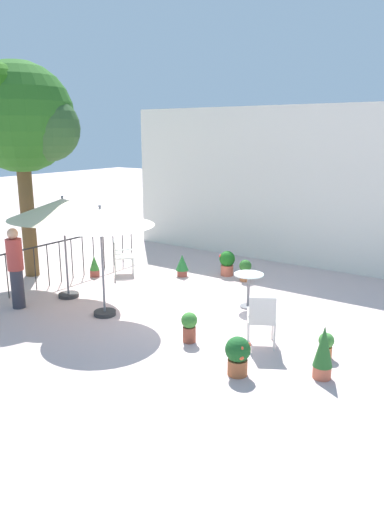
# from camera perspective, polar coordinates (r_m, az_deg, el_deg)

# --- Properties ---
(ground_plane) EXTENTS (60.00, 60.00, 0.00)m
(ground_plane) POSITION_cam_1_polar(r_m,az_deg,el_deg) (9.99, -0.72, -6.31)
(ground_plane) COLOR beige
(villa_facade) EXTENTS (9.88, 0.30, 4.23)m
(villa_facade) POSITION_cam_1_polar(r_m,az_deg,el_deg) (13.49, 10.90, 8.11)
(villa_facade) COLOR silver
(villa_facade) RESTS_ON ground
(terrace_railing) EXTENTS (0.03, 5.14, 1.01)m
(terrace_railing) POSITION_cam_1_polar(r_m,az_deg,el_deg) (12.14, -14.70, 0.34)
(terrace_railing) COLOR black
(terrace_railing) RESTS_ON ground
(shade_tree) EXTENTS (2.70, 2.57, 5.17)m
(shade_tree) POSITION_cam_1_polar(r_m,az_deg,el_deg) (12.48, -19.48, 15.15)
(shade_tree) COLOR brown
(shade_tree) RESTS_ON ground
(patio_umbrella_0) EXTENTS (2.31, 2.31, 2.24)m
(patio_umbrella_0) POSITION_cam_1_polar(r_m,az_deg,el_deg) (10.60, -15.01, 5.39)
(patio_umbrella_0) COLOR #2D2D2D
(patio_umbrella_0) RESTS_ON ground
(patio_umbrella_1) EXTENTS (2.05, 2.05, 2.21)m
(patio_umbrella_1) POSITION_cam_1_polar(r_m,az_deg,el_deg) (9.33, -10.77, 4.44)
(patio_umbrella_1) COLOR #2D2D2D
(patio_umbrella_1) RESTS_ON ground
(cafe_table_0) EXTENTS (0.61, 0.61, 0.72)m
(cafe_table_0) POSITION_cam_1_polar(r_m,az_deg,el_deg) (10.02, 6.69, -3.34)
(cafe_table_0) COLOR white
(cafe_table_0) RESTS_ON ground
(patio_chair_0) EXTENTS (0.69, 0.68, 0.87)m
(patio_chair_0) POSITION_cam_1_polar(r_m,az_deg,el_deg) (12.47, -8.45, 0.22)
(patio_chair_0) COLOR white
(patio_chair_0) RESTS_ON ground
(patio_chair_1) EXTENTS (0.64, 0.65, 0.93)m
(patio_chair_1) POSITION_cam_1_polar(r_m,az_deg,el_deg) (8.22, 8.23, -7.13)
(patio_chair_1) COLOR silver
(patio_chair_1) RESTS_ON ground
(potted_plant_0) EXTENTS (0.24, 0.24, 0.54)m
(potted_plant_0) POSITION_cam_1_polar(r_m,az_deg,el_deg) (12.38, -11.46, -1.19)
(potted_plant_0) COLOR #954537
(potted_plant_0) RESTS_ON ground
(potted_plant_1) EXTENTS (0.40, 0.40, 0.63)m
(potted_plant_1) POSITION_cam_1_polar(r_m,az_deg,el_deg) (12.25, 4.16, -0.73)
(potted_plant_1) COLOR #CA634A
(potted_plant_1) RESTS_ON ground
(potted_plant_2) EXTENTS (0.39, 0.39, 0.60)m
(potted_plant_2) POSITION_cam_1_polar(r_m,az_deg,el_deg) (7.35, 5.44, -11.49)
(potted_plant_2) COLOR #A05733
(potted_plant_2) RESTS_ON ground
(potted_plant_3) EXTENTS (0.25, 0.25, 0.42)m
(potted_plant_3) POSITION_cam_1_polar(r_m,az_deg,el_deg) (8.17, 15.56, -10.03)
(potted_plant_3) COLOR #D0723E
(potted_plant_3) RESTS_ON ground
(potted_plant_4) EXTENTS (0.33, 0.33, 0.56)m
(potted_plant_4) POSITION_cam_1_polar(r_m,az_deg,el_deg) (12.14, -1.18, -1.04)
(potted_plant_4) COLOR #9A4739
(potted_plant_4) RESTS_ON ground
(potted_plant_5) EXTENTS (0.30, 0.30, 0.54)m
(potted_plant_5) POSITION_cam_1_polar(r_m,az_deg,el_deg) (11.83, 6.30, -1.61)
(potted_plant_5) COLOR #AF653C
(potted_plant_5) RESTS_ON ground
(potted_plant_6) EXTENTS (0.28, 0.28, 0.54)m
(potted_plant_6) POSITION_cam_1_polar(r_m,az_deg,el_deg) (8.40, -0.32, -8.24)
(potted_plant_6) COLOR brown
(potted_plant_6) RESTS_ON ground
(potted_plant_7) EXTENTS (0.29, 0.29, 0.82)m
(potted_plant_7) POSITION_cam_1_polar(r_m,az_deg,el_deg) (7.45, 15.25, -10.88)
(potted_plant_7) COLOR #C36146
(potted_plant_7) RESTS_ON ground
(standing_person) EXTENTS (0.44, 0.44, 1.68)m
(standing_person) POSITION_cam_1_polar(r_m,az_deg,el_deg) (10.46, -20.11, -1.26)
(standing_person) COLOR #33333D
(standing_person) RESTS_ON ground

